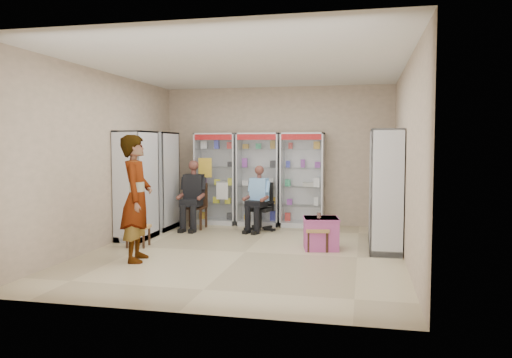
% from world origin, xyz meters
% --- Properties ---
extents(floor, '(6.00, 6.00, 0.00)m').
position_xyz_m(floor, '(0.00, 0.00, 0.00)').
color(floor, tan).
rests_on(floor, ground).
extents(room_shell, '(5.02, 6.02, 3.01)m').
position_xyz_m(room_shell, '(0.00, 0.00, 1.97)').
color(room_shell, '#C1A98F').
rests_on(room_shell, ground).
extents(cabinet_back_left, '(0.90, 0.50, 2.00)m').
position_xyz_m(cabinet_back_left, '(-1.30, 2.73, 1.00)').
color(cabinet_back_left, silver).
rests_on(cabinet_back_left, floor).
extents(cabinet_back_mid, '(0.90, 0.50, 2.00)m').
position_xyz_m(cabinet_back_mid, '(-0.35, 2.73, 1.00)').
color(cabinet_back_mid, '#A4A8AC').
rests_on(cabinet_back_mid, floor).
extents(cabinet_back_right, '(0.90, 0.50, 2.00)m').
position_xyz_m(cabinet_back_right, '(0.60, 2.73, 1.00)').
color(cabinet_back_right, '#A2A5A9').
rests_on(cabinet_back_right, floor).
extents(cabinet_right_far, '(0.90, 0.50, 2.00)m').
position_xyz_m(cabinet_right_far, '(2.23, 1.60, 1.00)').
color(cabinet_right_far, '#B4B8BC').
rests_on(cabinet_right_far, floor).
extents(cabinet_right_near, '(0.90, 0.50, 2.00)m').
position_xyz_m(cabinet_right_near, '(2.23, 0.50, 1.00)').
color(cabinet_right_near, silver).
rests_on(cabinet_right_near, floor).
extents(cabinet_left_far, '(0.90, 0.50, 2.00)m').
position_xyz_m(cabinet_left_far, '(-2.23, 1.80, 1.00)').
color(cabinet_left_far, '#AEB0B5').
rests_on(cabinet_left_far, floor).
extents(cabinet_left_near, '(0.90, 0.50, 2.00)m').
position_xyz_m(cabinet_left_near, '(-2.23, 0.70, 1.00)').
color(cabinet_left_near, '#A9ABB0').
rests_on(cabinet_left_near, floor).
extents(wooden_chair, '(0.42, 0.42, 0.94)m').
position_xyz_m(wooden_chair, '(-1.55, 2.00, 0.47)').
color(wooden_chair, black).
rests_on(wooden_chair, floor).
extents(seated_customer, '(0.44, 0.60, 1.34)m').
position_xyz_m(seated_customer, '(-1.55, 1.95, 0.67)').
color(seated_customer, black).
rests_on(seated_customer, floor).
extents(office_chair, '(0.65, 0.65, 0.98)m').
position_xyz_m(office_chair, '(-0.18, 2.06, 0.49)').
color(office_chair, black).
rests_on(office_chair, floor).
extents(seated_shopkeeper, '(0.54, 0.65, 1.24)m').
position_xyz_m(seated_shopkeeper, '(-0.18, 2.01, 0.62)').
color(seated_shopkeeper, '#6988CF').
rests_on(seated_shopkeeper, floor).
extents(pink_trunk, '(0.64, 0.62, 0.53)m').
position_xyz_m(pink_trunk, '(1.19, 0.50, 0.27)').
color(pink_trunk, '#A34171').
rests_on(pink_trunk, floor).
extents(tea_glass, '(0.07, 0.07, 0.10)m').
position_xyz_m(tea_glass, '(1.16, 0.45, 0.58)').
color(tea_glass, '#511706').
rests_on(tea_glass, pink_trunk).
extents(woven_stool_a, '(0.43, 0.43, 0.38)m').
position_xyz_m(woven_stool_a, '(1.14, 0.38, 0.19)').
color(woven_stool_a, '#A47B45').
rests_on(woven_stool_a, floor).
extents(woven_stool_b, '(0.40, 0.40, 0.36)m').
position_xyz_m(woven_stool_b, '(-1.90, 0.05, 0.18)').
color(woven_stool_b, '#9A6B41').
rests_on(woven_stool_b, floor).
extents(standing_man, '(0.60, 0.78, 1.90)m').
position_xyz_m(standing_man, '(-1.45, -0.92, 0.95)').
color(standing_man, '#9A9A9D').
rests_on(standing_man, floor).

